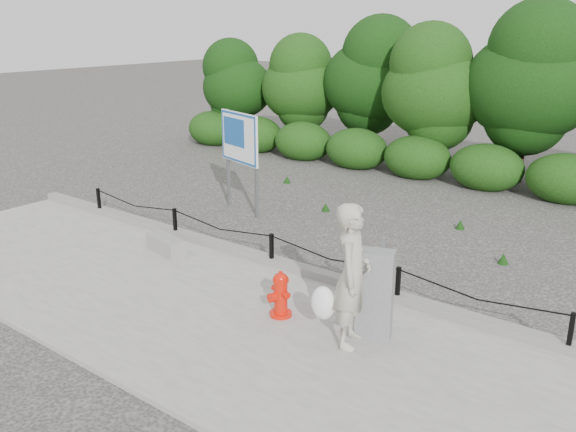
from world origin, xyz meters
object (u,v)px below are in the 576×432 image
at_px(fire_hydrant, 280,295).
at_px(concrete_block, 166,245).
at_px(pedestrian, 350,277).
at_px(utility_cabinet, 375,294).
at_px(advertising_sign, 240,142).

distance_m(fire_hydrant, concrete_block, 3.40).
bearing_deg(pedestrian, utility_cabinet, -45.01).
bearing_deg(concrete_block, pedestrian, -9.86).
distance_m(fire_hydrant, pedestrian, 1.37).
height_order(fire_hydrant, advertising_sign, advertising_sign).
xyz_separation_m(fire_hydrant, concrete_block, (-3.32, 0.73, -0.19)).
distance_m(utility_cabinet, advertising_sign, 6.57).
relative_size(fire_hydrant, concrete_block, 0.76).
bearing_deg(utility_cabinet, pedestrian, -137.33).
xyz_separation_m(concrete_block, advertising_sign, (-0.79, 3.01, 1.40)).
bearing_deg(concrete_block, utility_cabinet, -5.23).
relative_size(fire_hydrant, advertising_sign, 0.31).
bearing_deg(pedestrian, fire_hydrant, 69.42).
height_order(concrete_block, utility_cabinet, utility_cabinet).
relative_size(concrete_block, utility_cabinet, 0.67).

